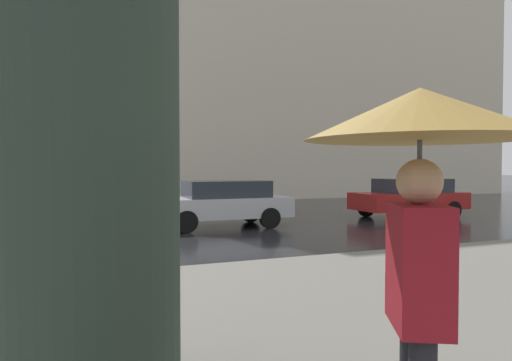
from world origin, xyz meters
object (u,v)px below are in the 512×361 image
object	(u,v)px
car_red	(410,197)
pedestrian_in_red_jacket	(419,163)
traffic_signal_post	(4,91)
car_silver	(223,202)
billboard_column	(93,161)

from	to	relation	value
car_red	pedestrian_in_red_jacket	world-z (taller)	pedestrian_in_red_jacket
traffic_signal_post	pedestrian_in_red_jacket	world-z (taller)	traffic_signal_post
car_red	car_silver	distance (m)	7.07
traffic_signal_post	car_red	size ratio (longest dim) A/B	0.91
car_silver	billboard_column	bearing A→B (deg)	158.32
traffic_signal_post	car_silver	bearing A→B (deg)	-39.75
car_silver	pedestrian_in_red_jacket	world-z (taller)	pedestrian_in_red_jacket
traffic_signal_post	car_silver	size ratio (longest dim) A/B	0.91
billboard_column	car_silver	world-z (taller)	billboard_column
car_silver	pedestrian_in_red_jacket	distance (m)	11.35
traffic_signal_post	car_red	distance (m)	13.51
billboard_column	traffic_signal_post	xyz separation A→B (m)	(3.75, 1.07, 1.00)
billboard_column	car_red	bearing A→B (deg)	-48.51
car_red	car_silver	world-z (taller)	same
car_red	billboard_column	bearing A→B (deg)	131.49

